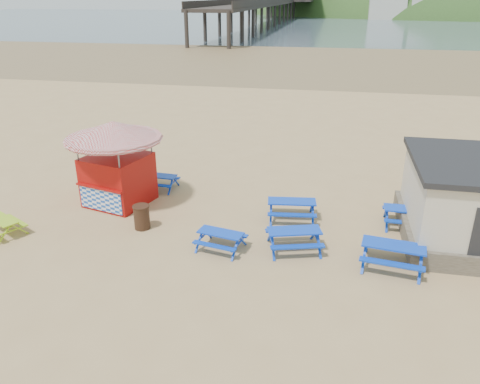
% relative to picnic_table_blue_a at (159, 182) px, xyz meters
% --- Properties ---
extents(ground, '(400.00, 400.00, 0.00)m').
position_rel_picnic_table_blue_a_xyz_m(ground, '(3.97, -3.48, -0.35)').
color(ground, tan).
rests_on(ground, ground).
extents(wet_sand, '(400.00, 400.00, 0.00)m').
position_rel_picnic_table_blue_a_xyz_m(wet_sand, '(3.97, 51.52, -0.34)').
color(wet_sand, olive).
rests_on(wet_sand, ground).
extents(sea, '(400.00, 400.00, 0.00)m').
position_rel_picnic_table_blue_a_xyz_m(sea, '(3.97, 166.52, -0.34)').
color(sea, '#465864').
rests_on(sea, ground).
extents(picnic_table_blue_a, '(1.73, 1.44, 0.69)m').
position_rel_picnic_table_blue_a_xyz_m(picnic_table_blue_a, '(0.00, 0.00, 0.00)').
color(picnic_table_blue_a, '#104AB9').
rests_on(picnic_table_blue_a, ground).
extents(picnic_table_blue_b, '(2.13, 1.80, 0.82)m').
position_rel_picnic_table_blue_a_xyz_m(picnic_table_blue_b, '(6.48, -2.04, 0.06)').
color(picnic_table_blue_b, '#104AB9').
rests_on(picnic_table_blue_b, ground).
extents(picnic_table_blue_c, '(1.92, 1.56, 0.79)m').
position_rel_picnic_table_blue_a_xyz_m(picnic_table_blue_c, '(11.08, -1.83, 0.05)').
color(picnic_table_blue_c, '#104AB9').
rests_on(picnic_table_blue_c, ground).
extents(picnic_table_blue_d, '(1.88, 1.63, 0.69)m').
position_rel_picnic_table_blue_a_xyz_m(picnic_table_blue_d, '(4.21, -5.03, 0.00)').
color(picnic_table_blue_d, '#104AB9').
rests_on(picnic_table_blue_d, ground).
extents(picnic_table_blue_e, '(2.26, 2.01, 0.80)m').
position_rel_picnic_table_blue_a_xyz_m(picnic_table_blue_e, '(6.81, -4.55, 0.06)').
color(picnic_table_blue_e, '#104AB9').
rests_on(picnic_table_blue_e, ground).
extents(picnic_table_blue_f, '(2.28, 1.94, 0.87)m').
position_rel_picnic_table_blue_a_xyz_m(picnic_table_blue_f, '(10.18, -5.08, 0.09)').
color(picnic_table_blue_f, '#104AB9').
rests_on(picnic_table_blue_f, ground).
extents(picnic_table_yellow, '(1.94, 1.82, 0.64)m').
position_rel_picnic_table_blue_a_xyz_m(picnic_table_yellow, '(-4.29, -5.54, -0.02)').
color(picnic_table_yellow, '#87AB0E').
rests_on(picnic_table_yellow, ground).
extents(ice_cream_kiosk, '(5.05, 5.05, 3.71)m').
position_rel_picnic_table_blue_a_xyz_m(ice_cream_kiosk, '(-1.15, -1.86, 1.99)').
color(ice_cream_kiosk, '#970C0A').
rests_on(ice_cream_kiosk, ground).
extents(litter_bin, '(0.67, 0.67, 0.98)m').
position_rel_picnic_table_blue_a_xyz_m(litter_bin, '(0.77, -4.04, 0.15)').
color(litter_bin, '#341B12').
rests_on(litter_bin, ground).
extents(pier, '(24.00, 220.00, 39.29)m').
position_rel_picnic_table_blue_a_xyz_m(pier, '(-14.02, 174.75, 5.12)').
color(pier, black).
rests_on(pier, ground).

